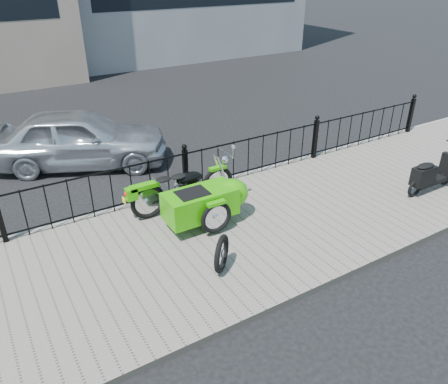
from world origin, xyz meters
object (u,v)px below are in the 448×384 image
spare_tire (222,254)px  scooter (430,175)px  motorcycle_sidecar (205,197)px  sedan_car (79,138)px

spare_tire → scooter: bearing=0.2°
motorcycle_sidecar → sedan_car: (-1.23, 3.94, 0.10)m
motorcycle_sidecar → sedan_car: sedan_car is taller
motorcycle_sidecar → scooter: size_ratio=1.59×
spare_tire → sedan_car: sedan_car is taller
scooter → motorcycle_sidecar: bearing=162.6°
scooter → spare_tire: (-5.04, -0.02, -0.07)m
sedan_car → spare_tire: bearing=-147.8°
scooter → sedan_car: size_ratio=0.35×
sedan_car → scooter: bearing=-108.3°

